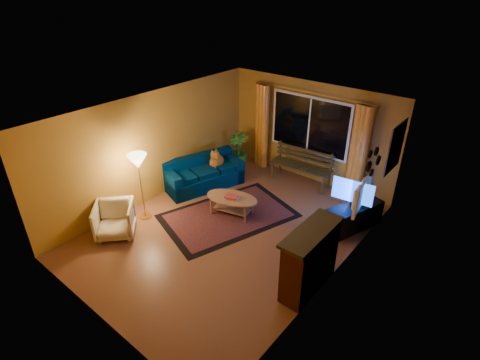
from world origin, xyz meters
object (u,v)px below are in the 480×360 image
Objects in this scene: bench at (300,175)px; floor_lamp at (141,187)px; sofa at (204,173)px; armchair at (114,218)px; tv_console at (353,217)px; coffee_table at (232,205)px.

floor_lamp is at bearing -122.60° from bench.
sofa is 1.25× the size of floor_lamp.
bench is at bearing 62.40° from floor_lamp.
armchair is 4.86m from tv_console.
floor_lamp is (-0.04, 0.75, 0.37)m from armchair.
floor_lamp reaches higher than tv_console.
tv_console reaches higher than coffee_table.
tv_console is at bearing 27.61° from coffee_table.
bench is 4.56m from armchair.
bench is 1.19× the size of tv_console.
tv_console is (3.60, 0.70, -0.11)m from sofa.
bench is at bearing 61.38° from sofa.
sofa is at bearing 42.52° from armchair.
floor_lamp is 1.29× the size of coffee_table.
sofa is 1.42m from coffee_table.
coffee_table is (1.33, -0.49, -0.17)m from sofa.
coffee_table is at bearing -106.20° from bench.
armchair is at bearing -117.73° from bench.
coffee_table is 0.90× the size of tv_console.
sofa reaches higher than tv_console.
bench is 0.82× the size of sofa.
bench is 2.19m from coffee_table.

